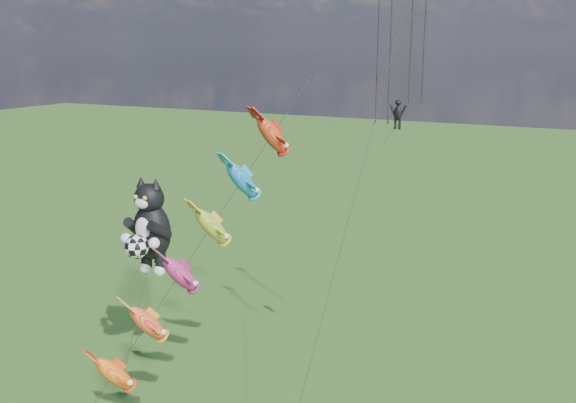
% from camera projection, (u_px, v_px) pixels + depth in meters
% --- Properties ---
extents(ground, '(300.00, 300.00, 0.00)m').
position_uv_depth(ground, '(43.00, 400.00, 37.91)').
color(ground, '#1A4310').
extents(cat_kite_rig, '(2.83, 4.33, 12.61)m').
position_uv_depth(cat_kite_rig, '(149.00, 226.00, 39.45)').
color(cat_kite_rig, '#4F4128').
rests_on(cat_kite_rig, ground).
extents(fish_windsock_rig, '(7.95, 13.96, 18.99)m').
position_uv_depth(fish_windsock_rig, '(196.00, 251.00, 31.18)').
color(fish_windsock_rig, '#4F4128').
rests_on(fish_windsock_rig, ground).
extents(parafoil_rig, '(2.05, 17.56, 26.83)m').
position_uv_depth(parafoil_rig, '(398.00, 74.00, 33.42)').
color(parafoil_rig, '#4F4128').
rests_on(parafoil_rig, ground).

